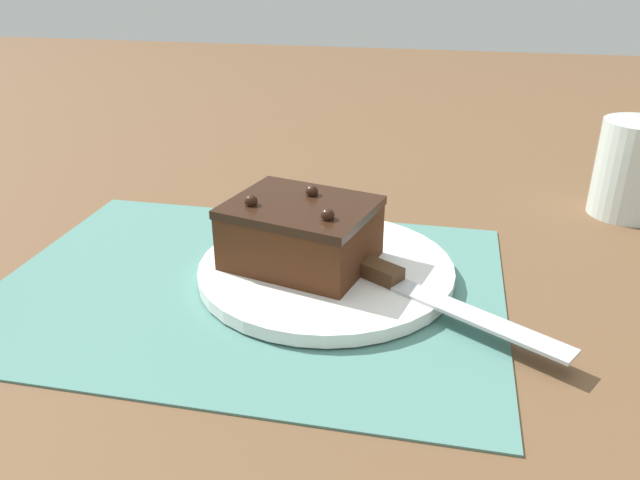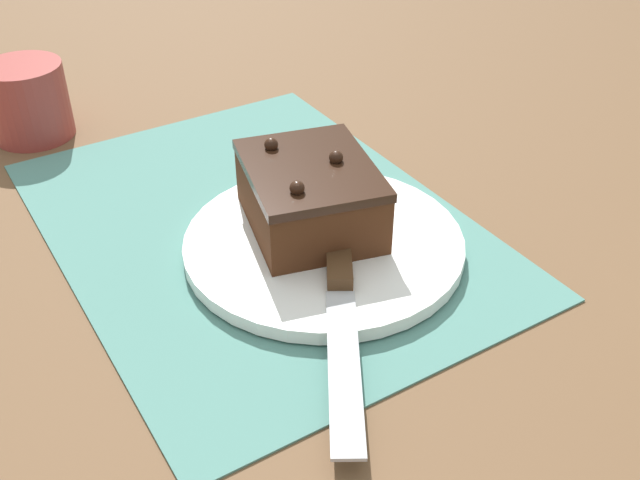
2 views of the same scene
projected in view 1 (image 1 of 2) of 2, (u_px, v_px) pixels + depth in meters
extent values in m
plane|color=brown|center=(249.00, 287.00, 0.58)|extent=(3.00, 3.00, 0.00)
cube|color=slate|center=(249.00, 285.00, 0.58)|extent=(0.46, 0.34, 0.00)
cylinder|color=white|center=(326.00, 269.00, 0.59)|extent=(0.24, 0.24, 0.01)
cube|color=#472614|center=(301.00, 237.00, 0.58)|extent=(0.15, 0.13, 0.05)
cube|color=black|center=(301.00, 207.00, 0.56)|extent=(0.15, 0.13, 0.01)
sphere|color=black|center=(327.00, 216.00, 0.53)|extent=(0.01, 0.01, 0.01)
sphere|color=black|center=(312.00, 191.00, 0.58)|extent=(0.01, 0.01, 0.01)
sphere|color=black|center=(252.00, 201.00, 0.56)|extent=(0.01, 0.01, 0.01)
cube|color=#472D19|center=(366.00, 266.00, 0.56)|extent=(0.07, 0.06, 0.01)
cube|color=#B7BABF|center=(478.00, 318.00, 0.50)|extent=(0.15, 0.10, 0.00)
cylinder|color=silver|center=(633.00, 169.00, 0.71)|extent=(0.08, 0.08, 0.11)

